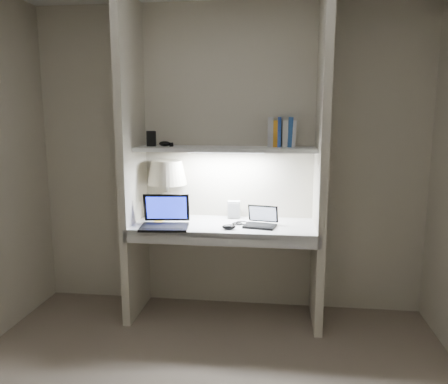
% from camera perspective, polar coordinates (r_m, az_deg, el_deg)
% --- Properties ---
extents(back_wall, '(3.20, 0.01, 2.50)m').
position_cam_1_polar(back_wall, '(3.62, 0.56, 4.26)').
color(back_wall, beige).
rests_on(back_wall, floor).
extents(alcove_panel_left, '(0.06, 0.55, 2.50)m').
position_cam_1_polar(alcove_panel_left, '(3.52, -11.89, 3.88)').
color(alcove_panel_left, beige).
rests_on(alcove_panel_left, floor).
extents(alcove_panel_right, '(0.06, 0.55, 2.50)m').
position_cam_1_polar(alcove_panel_right, '(3.34, 12.57, 3.55)').
color(alcove_panel_right, beige).
rests_on(alcove_panel_right, floor).
extents(desk, '(1.40, 0.55, 0.04)m').
position_cam_1_polar(desk, '(3.44, 0.03, -4.50)').
color(desk, white).
rests_on(desk, alcove_panel_left).
extents(desk_apron, '(1.46, 0.03, 0.10)m').
position_cam_1_polar(desk_apron, '(3.20, -0.55, -6.17)').
color(desk_apron, silver).
rests_on(desk_apron, desk).
extents(shelf, '(1.40, 0.36, 0.03)m').
position_cam_1_polar(shelf, '(3.44, 0.22, 5.63)').
color(shelf, silver).
rests_on(shelf, back_wall).
extents(strip_light, '(0.60, 0.04, 0.02)m').
position_cam_1_polar(strip_light, '(3.44, 0.22, 5.27)').
color(strip_light, white).
rests_on(strip_light, shelf).
extents(table_lamp, '(0.32, 0.32, 0.48)m').
position_cam_1_polar(table_lamp, '(3.61, -7.44, 1.63)').
color(table_lamp, white).
rests_on(table_lamp, desk).
extents(laptop_main, '(0.39, 0.35, 0.24)m').
position_cam_1_polar(laptop_main, '(3.37, -7.70, -3.60)').
color(laptop_main, black).
rests_on(laptop_main, desk).
extents(laptop_netbook, '(0.27, 0.25, 0.15)m').
position_cam_1_polar(laptop_netbook, '(3.37, 4.86, -3.85)').
color(laptop_netbook, black).
rests_on(laptop_netbook, desk).
extents(speaker, '(0.11, 0.08, 0.14)m').
position_cam_1_polar(speaker, '(3.61, 1.32, -2.32)').
color(speaker, silver).
rests_on(speaker, desk).
extents(mouse, '(0.11, 0.08, 0.04)m').
position_cam_1_polar(mouse, '(3.27, 0.62, -4.58)').
color(mouse, black).
rests_on(mouse, desk).
extents(cable_coil, '(0.11, 0.11, 0.01)m').
position_cam_1_polar(cable_coil, '(3.44, 2.34, -4.04)').
color(cable_coil, black).
rests_on(cable_coil, desk).
extents(sticky_note, '(0.08, 0.08, 0.00)m').
position_cam_1_polar(sticky_note, '(3.56, -8.48, -3.78)').
color(sticky_note, gold).
rests_on(sticky_note, desk).
extents(book_row, '(0.22, 0.15, 0.23)m').
position_cam_1_polar(book_row, '(3.51, 7.53, 7.68)').
color(book_row, white).
rests_on(book_row, shelf).
extents(shelf_box, '(0.08, 0.06, 0.12)m').
position_cam_1_polar(shelf_box, '(3.59, -9.48, 6.89)').
color(shelf_box, black).
rests_on(shelf_box, shelf).
extents(shelf_gadget, '(0.12, 0.10, 0.04)m').
position_cam_1_polar(shelf_gadget, '(3.54, -7.74, 6.27)').
color(shelf_gadget, black).
rests_on(shelf_gadget, shelf).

